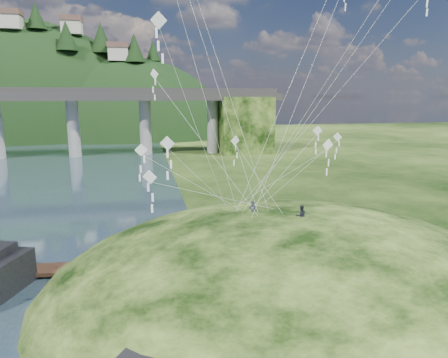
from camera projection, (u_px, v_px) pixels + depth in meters
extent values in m
plane|color=black|center=(180.00, 311.00, 24.68)|extent=(320.00, 320.00, 0.00)
ellipsoid|color=black|center=(290.00, 304.00, 28.48)|extent=(36.00, 32.00, 13.00)
cylinder|color=gray|center=(73.00, 127.00, 87.25)|extent=(2.60, 2.60, 13.00)
cylinder|color=gray|center=(145.00, 126.00, 90.32)|extent=(2.60, 2.60, 13.00)
cylinder|color=gray|center=(213.00, 125.00, 93.38)|extent=(2.60, 2.60, 13.00)
cube|color=black|center=(244.00, 125.00, 94.86)|extent=(12.00, 11.00, 13.00)
ellipsoid|color=black|center=(31.00, 153.00, 138.85)|extent=(96.00, 68.00, 88.00)
ellipsoid|color=black|center=(134.00, 164.00, 138.90)|extent=(76.00, 56.00, 72.00)
cone|color=black|center=(36.00, 16.00, 118.54)|extent=(5.83, 5.83, 7.67)
cone|color=black|center=(66.00, 36.00, 116.79)|extent=(6.47, 6.47, 8.51)
cone|color=black|center=(101.00, 38.00, 125.10)|extent=(7.13, 7.13, 9.38)
cone|color=black|center=(134.00, 48.00, 123.02)|extent=(6.56, 6.56, 8.63)
cone|color=black|center=(153.00, 51.00, 129.59)|extent=(4.88, 4.88, 6.42)
cube|color=beige|center=(10.00, 22.00, 115.77)|extent=(6.00, 5.00, 4.00)
cube|color=brown|center=(9.00, 12.00, 115.22)|extent=(6.40, 5.40, 1.60)
cube|color=beige|center=(72.00, 28.00, 124.70)|extent=(6.00, 5.00, 4.00)
cube|color=brown|center=(71.00, 19.00, 124.16)|extent=(6.40, 5.40, 1.60)
cube|color=beige|center=(118.00, 54.00, 123.39)|extent=(6.00, 5.00, 4.00)
cube|color=brown|center=(118.00, 45.00, 122.84)|extent=(6.40, 5.40, 1.60)
cube|color=#3A2318|center=(93.00, 268.00, 30.01)|extent=(12.32, 3.25, 0.30)
cylinder|color=#3A2318|center=(21.00, 273.00, 29.59)|extent=(0.26, 0.26, 0.87)
cylinder|color=#3A2318|center=(57.00, 272.00, 29.82)|extent=(0.26, 0.26, 0.87)
cylinder|color=#3A2318|center=(93.00, 271.00, 30.06)|extent=(0.26, 0.26, 0.87)
cylinder|color=#3A2318|center=(128.00, 269.00, 30.29)|extent=(0.26, 0.26, 0.87)
cylinder|color=#3A2318|center=(163.00, 268.00, 30.53)|extent=(0.26, 0.26, 0.87)
imported|color=#23242F|center=(253.00, 201.00, 28.76)|extent=(0.66, 0.57, 1.52)
imported|color=#23242F|center=(301.00, 205.00, 27.29)|extent=(0.77, 0.61, 1.53)
cube|color=white|center=(337.00, 137.00, 30.41)|extent=(0.47, 0.59, 0.70)
cube|color=white|center=(337.00, 144.00, 30.51)|extent=(0.09, 0.07, 0.41)
cube|color=white|center=(337.00, 150.00, 30.61)|extent=(0.09, 0.07, 0.41)
cube|color=white|center=(336.00, 157.00, 30.72)|extent=(0.09, 0.07, 0.41)
cube|color=white|center=(159.00, 20.00, 19.66)|extent=(0.83, 0.31, 0.82)
cube|color=white|center=(159.00, 33.00, 19.78)|extent=(0.11, 0.03, 0.49)
cube|color=white|center=(159.00, 46.00, 19.91)|extent=(0.11, 0.03, 0.49)
cube|color=white|center=(160.00, 58.00, 20.03)|extent=(0.11, 0.03, 0.49)
cube|color=white|center=(167.00, 143.00, 19.32)|extent=(0.70, 0.31, 0.72)
cube|color=white|center=(168.00, 154.00, 19.43)|extent=(0.10, 0.03, 0.43)
cube|color=white|center=(168.00, 165.00, 19.53)|extent=(0.10, 0.03, 0.43)
cube|color=white|center=(168.00, 175.00, 19.64)|extent=(0.10, 0.03, 0.43)
cube|color=white|center=(154.00, 74.00, 30.85)|extent=(0.58, 0.65, 0.82)
cube|color=white|center=(155.00, 82.00, 30.97)|extent=(0.10, 0.08, 0.48)
cube|color=white|center=(155.00, 90.00, 31.09)|extent=(0.10, 0.08, 0.48)
cube|color=white|center=(155.00, 97.00, 31.21)|extent=(0.10, 0.08, 0.48)
cube|color=white|center=(150.00, 177.00, 22.47)|extent=(0.78, 0.45, 0.85)
cube|color=white|center=(150.00, 188.00, 22.59)|extent=(0.11, 0.05, 0.50)
cube|color=white|center=(150.00, 198.00, 22.71)|extent=(0.11, 0.05, 0.50)
cube|color=white|center=(151.00, 208.00, 22.84)|extent=(0.11, 0.05, 0.50)
cube|color=white|center=(141.00, 150.00, 20.44)|extent=(0.67, 0.20, 0.67)
cube|color=white|center=(141.00, 159.00, 20.54)|extent=(0.09, 0.06, 0.39)
cube|color=white|center=(142.00, 168.00, 20.64)|extent=(0.09, 0.06, 0.39)
cube|color=white|center=(142.00, 177.00, 20.74)|extent=(0.09, 0.06, 0.39)
cube|color=white|center=(317.00, 131.00, 33.05)|extent=(0.81, 0.28, 0.82)
cube|color=white|center=(317.00, 138.00, 33.17)|extent=(0.11, 0.03, 0.48)
cube|color=white|center=(317.00, 145.00, 33.29)|extent=(0.11, 0.03, 0.48)
cube|color=white|center=(316.00, 152.00, 33.41)|extent=(0.11, 0.03, 0.48)
cube|color=white|center=(344.00, 7.00, 26.90)|extent=(0.11, 0.07, 0.49)
cube|color=white|center=(235.00, 141.00, 25.88)|extent=(0.62, 0.33, 0.67)
cube|color=white|center=(235.00, 148.00, 25.98)|extent=(0.08, 0.07, 0.39)
cube|color=white|center=(235.00, 155.00, 26.07)|extent=(0.08, 0.07, 0.39)
cube|color=white|center=(235.00, 162.00, 26.17)|extent=(0.08, 0.07, 0.39)
cube|color=white|center=(427.00, 3.00, 26.90)|extent=(0.10, 0.08, 0.49)
cube|color=white|center=(426.00, 13.00, 27.02)|extent=(0.10, 0.08, 0.49)
cube|color=white|center=(328.00, 145.00, 27.21)|extent=(0.86, 0.28, 0.87)
cube|color=white|center=(327.00, 154.00, 27.33)|extent=(0.11, 0.07, 0.51)
cube|color=white|center=(327.00, 163.00, 27.46)|extent=(0.11, 0.07, 0.51)
cube|color=white|center=(326.00, 172.00, 27.58)|extent=(0.11, 0.07, 0.51)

